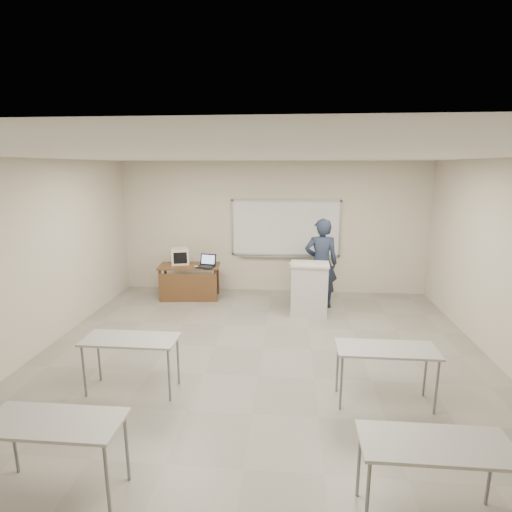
# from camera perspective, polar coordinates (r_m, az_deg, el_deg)

# --- Properties ---
(floor) EXTENTS (7.00, 8.00, 0.01)m
(floor) POSITION_cam_1_polar(r_m,az_deg,el_deg) (5.85, 0.32, -16.80)
(floor) COLOR gray
(floor) RESTS_ON ground
(whiteboard) EXTENTS (2.48, 0.10, 1.31)m
(whiteboard) POSITION_cam_1_polar(r_m,az_deg,el_deg) (9.15, 4.26, 3.87)
(whiteboard) COLOR white
(whiteboard) RESTS_ON floor
(student_desks) EXTENTS (4.40, 2.20, 0.73)m
(student_desks) POSITION_cam_1_polar(r_m,az_deg,el_deg) (4.35, -1.21, -17.76)
(student_desks) COLOR #ACABA7
(student_desks) RESTS_ON floor
(instructor_desk) EXTENTS (1.31, 0.66, 0.75)m
(instructor_desk) POSITION_cam_1_polar(r_m,az_deg,el_deg) (8.87, -9.63, -2.86)
(instructor_desk) COLOR brown
(instructor_desk) RESTS_ON floor
(podium) EXTENTS (0.74, 0.54, 1.04)m
(podium) POSITION_cam_1_polar(r_m,az_deg,el_deg) (7.94, 7.61, -4.66)
(podium) COLOR silver
(podium) RESTS_ON floor
(crt_monitor) EXTENTS (0.38, 0.43, 0.36)m
(crt_monitor) POSITION_cam_1_polar(r_m,az_deg,el_deg) (9.06, -10.88, 0.00)
(crt_monitor) COLOR beige
(crt_monitor) RESTS_ON instructor_desk
(laptop) EXTENTS (0.36, 0.33, 0.26)m
(laptop) POSITION_cam_1_polar(r_m,az_deg,el_deg) (8.70, -7.16, -1.16)
(laptop) COLOR black
(laptop) RESTS_ON instructor_desk
(mouse) EXTENTS (0.12, 0.09, 0.04)m
(mouse) POSITION_cam_1_polar(r_m,az_deg,el_deg) (8.68, -8.56, -1.50)
(mouse) COLOR #A4A6AC
(mouse) RESTS_ON instructor_desk
(keyboard) EXTENTS (0.50, 0.26, 0.03)m
(keyboard) POSITION_cam_1_polar(r_m,az_deg,el_deg) (7.68, 6.64, -1.13)
(keyboard) COLOR beige
(keyboard) RESTS_ON podium
(presenter) EXTENTS (0.69, 0.46, 1.86)m
(presenter) POSITION_cam_1_polar(r_m,az_deg,el_deg) (8.31, 9.28, -1.03)
(presenter) COLOR black
(presenter) RESTS_ON floor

